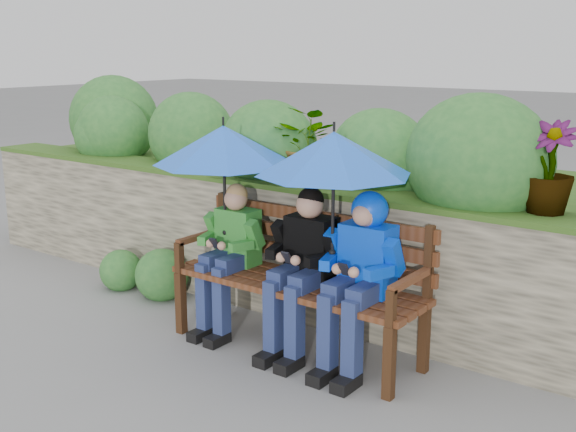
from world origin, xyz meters
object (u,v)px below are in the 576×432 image
Objects in this scene: park_bench at (302,272)px; boy_right at (360,266)px; boy_left at (230,249)px; umbrella_left at (224,145)px; umbrella_right at (334,153)px; boy_middle at (303,262)px.

park_bench is 0.53m from boy_right.
park_bench is 0.59m from boy_left.
umbrella_right reaches higher than umbrella_left.
park_bench is at bearing 7.91° from boy_left.
boy_left is at bearing -172.09° from park_bench.
umbrella_left reaches higher than boy_left.
umbrella_left is (-0.70, 0.03, 0.72)m from boy_middle.
umbrella_left reaches higher than boy_right.
umbrella_left is at bearing 178.04° from umbrella_right.
umbrella_left reaches higher than park_bench.
umbrella_right is (0.93, -0.03, 0.03)m from umbrella_left.
boy_left is at bearing -179.70° from boy_right.
boy_middle is at bearing 178.33° from umbrella_right.
boy_right is (1.08, 0.01, 0.07)m from boy_left.
boy_right is 1.32m from umbrella_left.
umbrella_right is (0.30, -0.09, 0.84)m from park_bench.
umbrella_right is at bearing -0.79° from boy_left.
boy_right reaches higher than boy_middle.
boy_middle is (0.06, -0.09, 0.10)m from park_bench.
boy_middle is 1.15× the size of umbrella_right.
boy_right is at bearing 5.12° from umbrella_right.
umbrella_left is at bearing 179.28° from boy_right.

